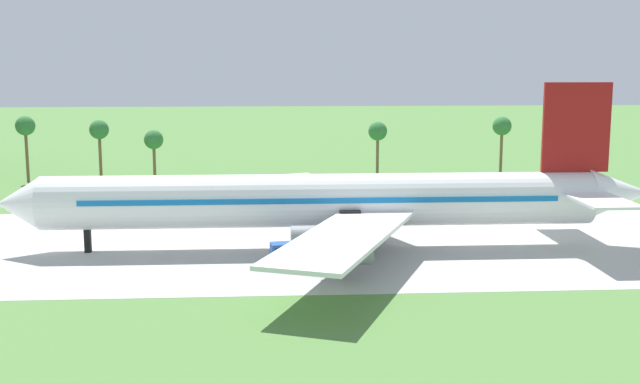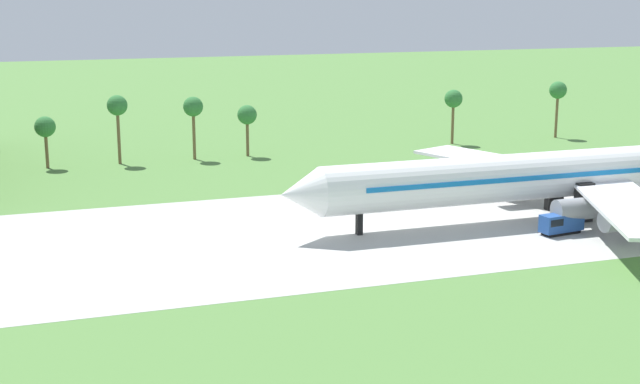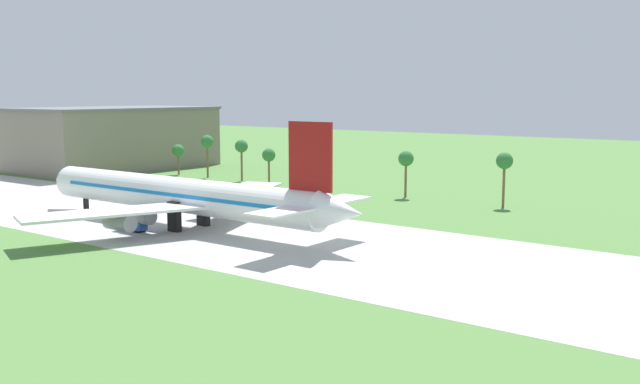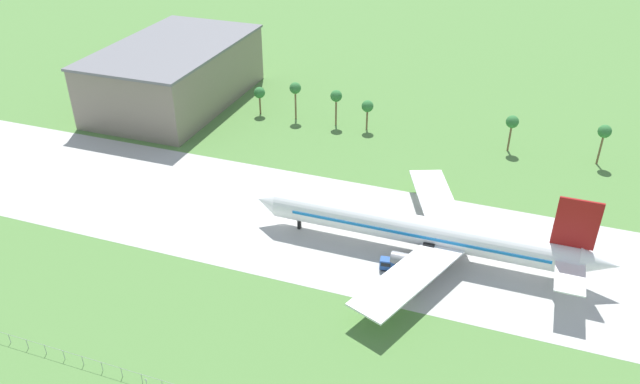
# 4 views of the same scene
# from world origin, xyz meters

# --- Properties ---
(ground_plane) EXTENTS (600.00, 600.00, 0.00)m
(ground_plane) POSITION_xyz_m (0.00, 0.00, 0.00)
(ground_plane) COLOR #517F3D
(taxiway_strip) EXTENTS (320.00, 44.00, 0.02)m
(taxiway_strip) POSITION_xyz_m (0.00, 0.00, 0.01)
(taxiway_strip) COLOR #B2B2AD
(taxiway_strip) RESTS_ON ground_plane
(jet_airliner) EXTENTS (78.28, 60.22, 19.82)m
(jet_airliner) POSITION_xyz_m (33.39, -2.75, 5.87)
(jet_airliner) COLOR white
(jet_airliner) RESTS_ON ground_plane
(baggage_tug) EXTENTS (6.04, 2.80, 2.64)m
(baggage_tug) POSITION_xyz_m (28.45, -10.66, 1.42)
(baggage_tug) COLOR black
(baggage_tug) RESTS_ON ground_plane
(palm_tree_row) EXTENTS (105.50, 3.60, 12.25)m
(palm_tree_row) POSITION_xyz_m (10.71, 54.52, 8.77)
(palm_tree_row) COLOR brown
(palm_tree_row) RESTS_ON ground_plane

